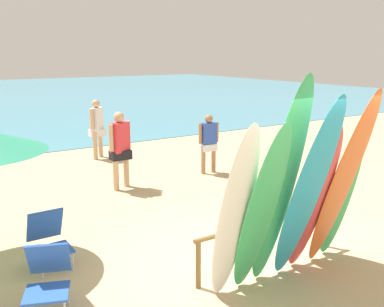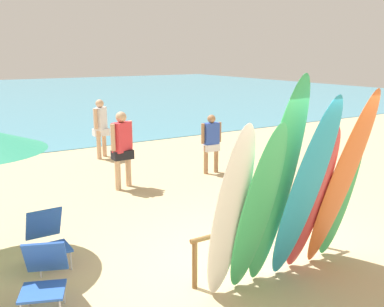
{
  "view_description": "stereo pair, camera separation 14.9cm",
  "coord_description": "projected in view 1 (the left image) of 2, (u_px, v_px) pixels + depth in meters",
  "views": [
    {
      "loc": [
        -4.01,
        -4.25,
        3.0
      ],
      "look_at": [
        0.0,
        1.99,
        1.27
      ],
      "focal_mm": 40.4,
      "sensor_mm": 36.0,
      "label": 1
    },
    {
      "loc": [
        -3.88,
        -4.33,
        3.0
      ],
      "look_at": [
        0.0,
        1.99,
        1.27
      ],
      "focal_mm": 40.4,
      "sensor_mm": 36.0,
      "label": 2
    }
  ],
  "objects": [
    {
      "name": "surfboard_white_0",
      "position": [
        235.0,
        216.0,
        5.03
      ],
      "size": [
        0.5,
        0.66,
        2.29
      ],
      "primitive_type": "ellipsoid",
      "rotation": [
        0.25,
        0.0,
        0.02
      ],
      "color": "white",
      "rests_on": "ground"
    },
    {
      "name": "surfboard_green_6",
      "position": [
        342.0,
        190.0,
        6.16
      ],
      "size": [
        0.52,
        0.66,
        2.18
      ],
      "primitive_type": "ellipsoid",
      "rotation": [
        0.25,
        0.0,
        -0.1
      ],
      "color": "#38B266",
      "rests_on": "ground"
    },
    {
      "name": "ground",
      "position": [
        34.0,
        128.0,
        17.74
      ],
      "size": [
        60.0,
        60.0,
        0.0
      ],
      "primitive_type": "plane",
      "color": "tan"
    },
    {
      "name": "beachgoer_near_rack",
      "position": [
        209.0,
        140.0,
        10.87
      ],
      "size": [
        0.57,
        0.24,
        1.5
      ],
      "rotation": [
        0.0,
        0.0,
        6.21
      ],
      "color": "#9E704C",
      "rests_on": "ground"
    },
    {
      "name": "beach_chair_blue",
      "position": [
        48.0,
        275.0,
        5.14
      ],
      "size": [
        0.73,
        0.86,
        0.8
      ],
      "rotation": [
        0.0,
        0.0,
        -0.38
      ],
      "color": "#B7B7BC",
      "rests_on": "ground"
    },
    {
      "name": "surfboard_green_1",
      "position": [
        261.0,
        211.0,
        5.19
      ],
      "size": [
        0.58,
        0.79,
        2.28
      ],
      "primitive_type": "ellipsoid",
      "rotation": [
        0.3,
        0.0,
        0.07
      ],
      "color": "#38B266",
      "rests_on": "ground"
    },
    {
      "name": "surfboard_teal_3",
      "position": [
        307.0,
        193.0,
        5.43
      ],
      "size": [
        0.57,
        0.94,
        2.57
      ],
      "primitive_type": "ellipsoid",
      "rotation": [
        0.32,
        0.0,
        0.02
      ],
      "color": "#289EC6",
      "rests_on": "ground"
    },
    {
      "name": "surfboard_red_4",
      "position": [
        314.0,
        201.0,
        5.73
      ],
      "size": [
        0.52,
        0.79,
        2.17
      ],
      "primitive_type": "ellipsoid",
      "rotation": [
        0.31,
        0.0,
        -0.07
      ],
      "color": "#D13D42",
      "rests_on": "ground"
    },
    {
      "name": "surfboard_orange_5",
      "position": [
        342.0,
        182.0,
        5.82
      ],
      "size": [
        0.64,
        0.93,
        2.6
      ],
      "primitive_type": "ellipsoid",
      "rotation": [
        0.31,
        0.0,
        0.1
      ],
      "color": "orange",
      "rests_on": "ground"
    },
    {
      "name": "beachgoer_strolling",
      "position": [
        97.0,
        125.0,
        12.39
      ],
      "size": [
        0.5,
        0.48,
        1.71
      ],
      "rotation": [
        0.0,
        0.0,
        0.76
      ],
      "color": "tan",
      "rests_on": "ground"
    },
    {
      "name": "surfboard_green_2",
      "position": [
        281.0,
        186.0,
        5.33
      ],
      "size": [
        0.64,
        0.81,
        2.8
      ],
      "primitive_type": "ellipsoid",
      "rotation": [
        0.24,
        0.0,
        0.1
      ],
      "color": "#38B266",
      "rests_on": "ground"
    },
    {
      "name": "surfboard_rack",
      "position": [
        267.0,
        230.0,
        6.15
      ],
      "size": [
        2.48,
        0.07,
        0.7
      ],
      "color": "brown",
      "rests_on": "ground"
    },
    {
      "name": "beachgoer_by_water",
      "position": [
        120.0,
        145.0,
        9.58
      ],
      "size": [
        0.61,
        0.39,
        1.75
      ],
      "rotation": [
        0.0,
        0.0,
        0.44
      ],
      "color": "tan",
      "rests_on": "ground"
    },
    {
      "name": "beach_chair_red",
      "position": [
        49.0,
        237.0,
        6.18
      ],
      "size": [
        0.51,
        0.72,
        0.81
      ],
      "rotation": [
        0.0,
        0.0,
        0.02
      ],
      "color": "#B7B7BC",
      "rests_on": "ground"
    }
  ]
}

